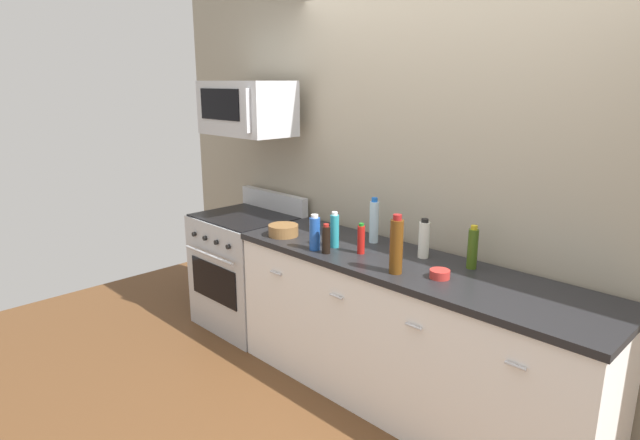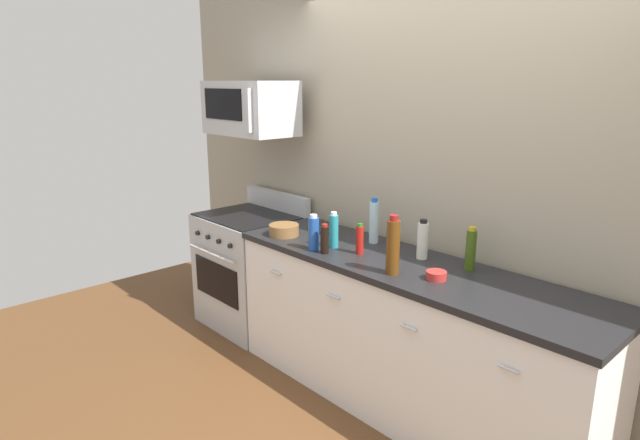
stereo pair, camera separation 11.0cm
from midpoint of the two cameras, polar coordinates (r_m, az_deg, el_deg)
The scene contains 15 objects.
ground_plane at distance 3.55m, azimuth 9.55°, elevation -18.81°, with size 6.58×6.58×0.00m, color brown.
back_wall at distance 3.36m, azimuth 14.83°, elevation 3.95°, with size 5.48×0.10×2.70m, color #9E937F.
counter_unit at distance 3.32m, azimuth 9.88°, elevation -12.17°, with size 2.39×0.66×0.92m.
range_oven at distance 4.36m, azimuth -6.72°, elevation -5.24°, with size 0.76×0.69×1.07m.
microwave at distance 4.13m, azimuth -6.75°, elevation 11.85°, with size 0.74×0.44×0.40m.
bottle_olive_oil at distance 3.09m, azimuth 16.85°, elevation -3.06°, with size 0.06×0.06×0.25m.
bottle_wine_amber at distance 2.92m, azimuth 8.90°, elevation -2.82°, with size 0.07×0.07×0.33m.
bottle_water_clear at distance 3.47m, azimuth 6.71°, elevation -0.19°, with size 0.06×0.06×0.30m.
bottle_soda_blue at distance 3.32m, azimuth 0.27°, elevation -1.41°, with size 0.07×0.07×0.23m.
bottle_vinegar_white at distance 3.22m, azimuth 11.98°, elevation -2.15°, with size 0.07×0.07×0.24m.
bottle_dish_soap at distance 3.37m, azimuth 2.43°, elevation -1.15°, with size 0.06×0.06×0.23m.
bottle_hot_sauce_red at distance 3.25m, azimuth 5.25°, elevation -2.11°, with size 0.05×0.05×0.19m.
bottle_soy_sauce_dark at distance 3.25m, azimuth 1.47°, elevation -2.10°, with size 0.05×0.05×0.19m.
bowl_wooden_salad at distance 3.65m, azimuth -3.02°, elevation -1.04°, with size 0.21×0.21×0.08m.
bowl_red_small at distance 2.93m, azimuth 13.43°, elevation -5.78°, with size 0.11×0.11×0.05m.
Camera 2 is at (1.80, -2.35, 1.95)m, focal length 29.83 mm.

